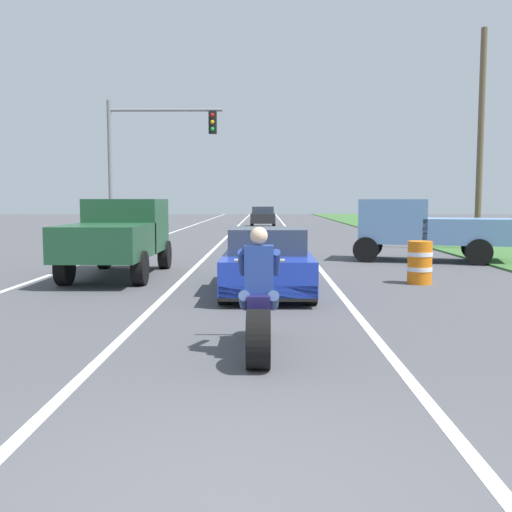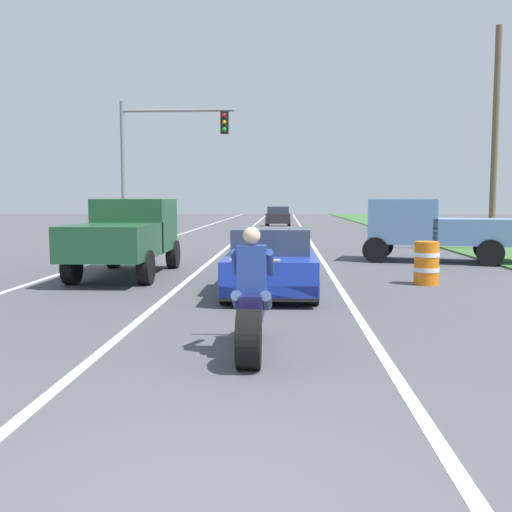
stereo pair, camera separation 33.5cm
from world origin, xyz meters
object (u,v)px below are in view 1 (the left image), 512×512
at_px(motorcycle_with_rider, 259,309).
at_px(construction_barrel_nearest, 420,262).
at_px(traffic_light_mast_near, 145,150).
at_px(pickup_truck_left_lane_dark_green, 119,233).
at_px(sports_car_blue, 267,262).
at_px(distant_car_far_ahead, 263,216).
at_px(pickup_truck_right_shoulder_light_blue, 423,227).

distance_m(motorcycle_with_rider, construction_barrel_nearest, 7.39).
height_order(traffic_light_mast_near, construction_barrel_nearest, traffic_light_mast_near).
bearing_deg(construction_barrel_nearest, motorcycle_with_rider, -120.02).
xyz_separation_m(pickup_truck_left_lane_dark_green, traffic_light_mast_near, (-1.16, 9.26, 2.90)).
height_order(sports_car_blue, traffic_light_mast_near, traffic_light_mast_near).
bearing_deg(pickup_truck_left_lane_dark_green, distant_car_far_ahead, 82.74).
height_order(motorcycle_with_rider, construction_barrel_nearest, motorcycle_with_rider).
distance_m(motorcycle_with_rider, distant_car_far_ahead, 36.05).
xyz_separation_m(pickup_truck_left_lane_dark_green, distant_car_far_ahead, (3.62, 28.39, -0.33)).
xyz_separation_m(sports_car_blue, pickup_truck_right_shoulder_light_blue, (5.04, 6.46, 0.48)).
bearing_deg(motorcycle_with_rider, pickup_truck_right_shoulder_light_blue, 65.96).
height_order(traffic_light_mast_near, distant_car_far_ahead, traffic_light_mast_near).
height_order(pickup_truck_right_shoulder_light_blue, traffic_light_mast_near, traffic_light_mast_near).
xyz_separation_m(pickup_truck_left_lane_dark_green, pickup_truck_right_shoulder_light_blue, (8.83, 3.93, 0.00)).
height_order(motorcycle_with_rider, traffic_light_mast_near, traffic_light_mast_near).
bearing_deg(sports_car_blue, pickup_truck_left_lane_dark_green, 146.22).
relative_size(pickup_truck_right_shoulder_light_blue, traffic_light_mast_near, 0.86).
bearing_deg(pickup_truck_right_shoulder_light_blue, motorcycle_with_rider, -114.04).
xyz_separation_m(pickup_truck_left_lane_dark_green, construction_barrel_nearest, (7.36, -1.27, -0.60)).
height_order(pickup_truck_left_lane_dark_green, distant_car_far_ahead, pickup_truck_left_lane_dark_green).
relative_size(pickup_truck_left_lane_dark_green, distant_car_far_ahead, 1.20).
relative_size(pickup_truck_left_lane_dark_green, traffic_light_mast_near, 0.80).
bearing_deg(motorcycle_with_rider, traffic_light_mast_near, 105.88).
bearing_deg(traffic_light_mast_near, motorcycle_with_rider, -74.12).
bearing_deg(construction_barrel_nearest, pickup_truck_right_shoulder_light_blue, 74.17).
bearing_deg(pickup_truck_right_shoulder_light_blue, traffic_light_mast_near, 151.89).
distance_m(motorcycle_with_rider, pickup_truck_right_shoulder_light_blue, 12.71).
bearing_deg(construction_barrel_nearest, distant_car_far_ahead, 97.19).
bearing_deg(sports_car_blue, distant_car_far_ahead, 90.32).
height_order(sports_car_blue, distant_car_far_ahead, distant_car_far_ahead).
xyz_separation_m(motorcycle_with_rider, distant_car_far_ahead, (-0.04, 36.05, 0.18)).
distance_m(traffic_light_mast_near, distant_car_far_ahead, 19.98).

